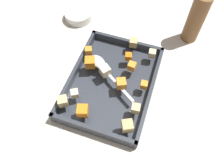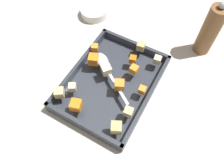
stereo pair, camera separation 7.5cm
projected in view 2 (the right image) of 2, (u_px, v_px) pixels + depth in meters
ground_plane at (113, 83)px, 0.80m from camera, size 4.00×4.00×0.00m
baking_dish at (112, 84)px, 0.78m from camera, size 0.37×0.28×0.05m
carrot_chunk_near_spoon at (119, 85)px, 0.72m from camera, size 0.04×0.04×0.03m
carrot_chunk_far_left at (93, 59)px, 0.78m from camera, size 0.04×0.04×0.03m
carrot_chunk_corner_se at (95, 48)px, 0.81m from camera, size 0.03×0.03×0.02m
carrot_chunk_center at (76, 105)px, 0.68m from camera, size 0.04×0.04×0.03m
carrot_chunk_corner_sw at (133, 59)px, 0.78m from camera, size 0.03×0.03×0.02m
carrot_chunk_mid_right at (134, 69)px, 0.76m from camera, size 0.03×0.03×0.03m
carrot_chunk_heap_side at (142, 90)px, 0.72m from camera, size 0.02×0.02×0.02m
potato_chunk_mid_left at (116, 128)px, 0.65m from camera, size 0.04×0.04×0.03m
potato_chunk_near_left at (128, 112)px, 0.68m from camera, size 0.03×0.03×0.03m
potato_chunk_far_right at (72, 87)px, 0.72m from camera, size 0.03×0.03×0.02m
potato_chunk_front_center at (107, 69)px, 0.76m from camera, size 0.04×0.04×0.03m
potato_chunk_corner_nw at (157, 60)px, 0.78m from camera, size 0.03×0.03×0.02m
potato_chunk_heap_top at (141, 46)px, 0.81m from camera, size 0.03×0.03×0.03m
potato_chunk_back_center at (59, 93)px, 0.71m from camera, size 0.04×0.04×0.03m
serving_spoon at (104, 63)px, 0.78m from camera, size 0.15×0.20×0.02m
pepper_mill at (210, 30)px, 0.80m from camera, size 0.06×0.06×0.23m
small_prep_bowl at (94, 12)px, 0.97m from camera, size 0.12×0.12×0.04m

